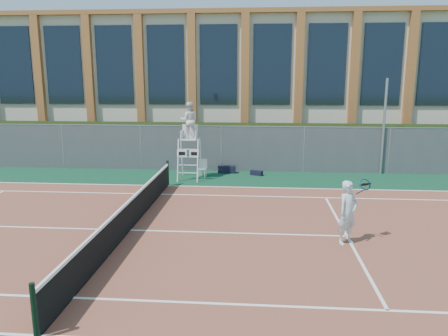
# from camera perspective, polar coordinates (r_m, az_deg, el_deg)

# --- Properties ---
(ground) EXTENTS (120.00, 120.00, 0.00)m
(ground) POSITION_cam_1_polar(r_m,az_deg,el_deg) (13.53, -12.19, -8.06)
(ground) COLOR #233814
(apron) EXTENTS (36.00, 20.00, 0.01)m
(apron) POSITION_cam_1_polar(r_m,az_deg,el_deg) (14.44, -11.05, -6.72)
(apron) COLOR #0D3C1F
(apron) RESTS_ON ground
(tennis_court) EXTENTS (23.77, 10.97, 0.02)m
(tennis_court) POSITION_cam_1_polar(r_m,az_deg,el_deg) (13.53, -12.19, -7.98)
(tennis_court) COLOR brown
(tennis_court) RESTS_ON apron
(tennis_net) EXTENTS (0.10, 11.30, 1.10)m
(tennis_net) POSITION_cam_1_polar(r_m,az_deg,el_deg) (13.36, -12.29, -5.89)
(tennis_net) COLOR black
(tennis_net) RESTS_ON ground
(fence) EXTENTS (40.00, 0.06, 2.20)m
(fence) POSITION_cam_1_polar(r_m,az_deg,el_deg) (21.59, -5.67, 2.58)
(fence) COLOR #595E60
(fence) RESTS_ON ground
(hedge) EXTENTS (40.00, 1.40, 2.20)m
(hedge) POSITION_cam_1_polar(r_m,az_deg,el_deg) (22.75, -5.14, 3.06)
(hedge) COLOR black
(hedge) RESTS_ON ground
(building) EXTENTS (45.00, 10.60, 8.22)m
(building) POSITION_cam_1_polar(r_m,az_deg,el_deg) (30.36, -2.70, 11.04)
(building) COLOR beige
(building) RESTS_ON ground
(steel_pole) EXTENTS (0.12, 0.12, 4.50)m
(steel_pole) POSITION_cam_1_polar(r_m,az_deg,el_deg) (21.79, 20.14, 5.05)
(steel_pole) COLOR #9EA0A5
(steel_pole) RESTS_ON ground
(umpire_chair) EXTENTS (0.98, 1.50, 3.50)m
(umpire_chair) POSITION_cam_1_polar(r_m,az_deg,el_deg) (19.56, -4.58, 5.94)
(umpire_chair) COLOR white
(umpire_chair) RESTS_ON ground
(plastic_chair) EXTENTS (0.41, 0.41, 0.81)m
(plastic_chair) POSITION_cam_1_polar(r_m,az_deg,el_deg) (20.17, -2.80, 0.18)
(plastic_chair) COLOR silver
(plastic_chair) RESTS_ON apron
(sports_bag_near) EXTENTS (0.84, 0.37, 0.35)m
(sports_bag_near) POSITION_cam_1_polar(r_m,az_deg,el_deg) (21.01, 0.36, -0.16)
(sports_bag_near) COLOR black
(sports_bag_near) RESTS_ON apron
(sports_bag_far) EXTENTS (0.62, 0.46, 0.23)m
(sports_bag_far) POSITION_cam_1_polar(r_m,az_deg,el_deg) (20.57, 4.27, -0.63)
(sports_bag_far) COLOR black
(sports_bag_far) RESTS_ON apron
(tennis_player) EXTENTS (1.04, 0.81, 1.78)m
(tennis_player) POSITION_cam_1_polar(r_m,az_deg,el_deg) (12.42, 15.87, -5.59)
(tennis_player) COLOR silver
(tennis_player) RESTS_ON tennis_court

